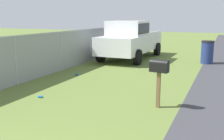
# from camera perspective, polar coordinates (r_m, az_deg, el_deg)

# --- Properties ---
(mailbox) EXTENTS (0.27, 0.50, 1.25)m
(mailbox) POSITION_cam_1_polar(r_m,az_deg,el_deg) (6.70, 10.20, 0.08)
(mailbox) COLOR brown
(mailbox) RESTS_ON ground
(pickup_truck) EXTENTS (5.55, 2.33, 2.09)m
(pickup_truck) POSITION_cam_1_polar(r_m,az_deg,el_deg) (14.55, 4.00, 6.76)
(pickup_truck) COLOR silver
(pickup_truck) RESTS_ON ground
(trash_bin) EXTENTS (0.62, 0.62, 1.14)m
(trash_bin) POSITION_cam_1_polar(r_m,az_deg,el_deg) (13.91, 19.98, 3.67)
(trash_bin) COLOR navy
(trash_bin) RESTS_ON ground
(fence_section) EXTENTS (16.21, 0.07, 1.69)m
(fence_section) POSITION_cam_1_polar(r_m,az_deg,el_deg) (11.53, -11.02, 4.38)
(fence_section) COLOR #9EA3A8
(fence_section) RESTS_ON ground
(litter_can_near_hydrant) EXTENTS (0.08, 0.13, 0.07)m
(litter_can_near_hydrant) POSITION_cam_1_polar(r_m,az_deg,el_deg) (10.57, -7.67, -1.00)
(litter_can_near_hydrant) COLOR blue
(litter_can_near_hydrant) RESTS_ON ground
(litter_can_by_mailbox) EXTENTS (0.09, 0.13, 0.07)m
(litter_can_by_mailbox) POSITION_cam_1_polar(r_m,az_deg,el_deg) (7.90, -15.28, -5.61)
(litter_can_by_mailbox) COLOR blue
(litter_can_by_mailbox) RESTS_ON ground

